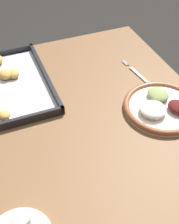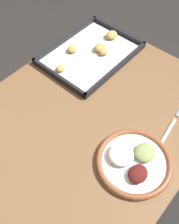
# 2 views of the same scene
# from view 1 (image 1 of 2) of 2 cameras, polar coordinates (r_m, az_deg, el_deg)

# --- Properties ---
(dining_table) EXTENTS (0.96, 0.78, 0.77)m
(dining_table) POSITION_cam_1_polar(r_m,az_deg,el_deg) (1.10, -0.39, -5.75)
(dining_table) COLOR brown
(dining_table) RESTS_ON ground_plane
(dinner_plate) EXTENTS (0.25, 0.25, 0.04)m
(dinner_plate) POSITION_cam_1_polar(r_m,az_deg,el_deg) (1.03, 13.06, 0.96)
(dinner_plate) COLOR white
(dinner_plate) RESTS_ON dining_table
(fork) EXTENTS (0.22, 0.04, 0.00)m
(fork) POSITION_cam_1_polar(r_m,az_deg,el_deg) (1.16, 9.49, 6.29)
(fork) COLOR #B2B2B7
(fork) RESTS_ON dining_table
(baking_tray) EXTENTS (0.41, 0.31, 0.04)m
(baking_tray) POSITION_cam_1_polar(r_m,az_deg,el_deg) (1.14, -15.43, 4.89)
(baking_tray) COLOR black
(baking_tray) RESTS_ON dining_table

